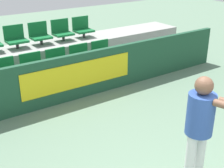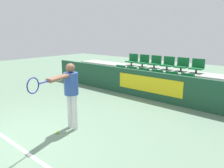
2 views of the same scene
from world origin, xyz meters
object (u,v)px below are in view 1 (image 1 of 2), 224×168
at_px(stadium_chair_9, 40,34).
at_px(stadium_chair_11, 82,28).
at_px(stadium_chair_3, 58,61).
at_px(stadium_chair_1, 5,72).
at_px(tennis_player, 205,124).
at_px(stadium_chair_4, 81,57).
at_px(stadium_chair_8, 16,38).
at_px(stadium_chair_2, 33,67).
at_px(stadium_chair_5, 102,52).
at_px(stadium_chair_10, 62,31).

distance_m(stadium_chair_9, stadium_chair_11, 1.22).
relative_size(stadium_chair_3, stadium_chair_9, 1.00).
bearing_deg(stadium_chair_1, stadium_chair_3, 0.00).
distance_m(stadium_chair_11, tennis_player, 5.29).
relative_size(stadium_chair_4, stadium_chair_8, 1.00).
bearing_deg(stadium_chair_8, stadium_chair_1, -122.13).
height_order(stadium_chair_9, stadium_chair_11, same).
bearing_deg(stadium_chair_9, stadium_chair_2, -122.13).
height_order(stadium_chair_5, stadium_chair_9, stadium_chair_9).
relative_size(stadium_chair_2, tennis_player, 0.32).
bearing_deg(stadium_chair_11, stadium_chair_8, 180.00).
height_order(stadium_chair_2, stadium_chair_10, stadium_chair_10).
bearing_deg(stadium_chair_2, stadium_chair_5, 0.00).
relative_size(stadium_chair_9, stadium_chair_11, 1.00).
xyz_separation_m(stadium_chair_3, stadium_chair_10, (0.61, 0.97, 0.44)).
bearing_deg(stadium_chair_2, stadium_chair_8, 90.00).
xyz_separation_m(stadium_chair_4, stadium_chair_5, (0.61, 0.00, 0.00)).
xyz_separation_m(stadium_chair_2, stadium_chair_8, (0.00, 0.97, 0.44)).
distance_m(stadium_chair_3, stadium_chair_11, 1.61).
distance_m(stadium_chair_4, stadium_chair_11, 1.22).
height_order(stadium_chair_1, tennis_player, tennis_player).
bearing_deg(stadium_chair_4, stadium_chair_2, 180.00).
xyz_separation_m(stadium_chair_3, stadium_chair_4, (0.61, 0.00, 0.00)).
relative_size(stadium_chair_2, stadium_chair_3, 1.00).
distance_m(stadium_chair_10, stadium_chair_11, 0.61).
bearing_deg(stadium_chair_10, tennis_player, -96.39).
bearing_deg(tennis_player, stadium_chair_4, 64.70).
height_order(stadium_chair_1, stadium_chair_5, same).
distance_m(stadium_chair_5, stadium_chair_11, 1.06).
relative_size(stadium_chair_10, stadium_chair_11, 1.00).
distance_m(stadium_chair_9, stadium_chair_10, 0.61).
xyz_separation_m(stadium_chair_1, stadium_chair_2, (0.61, 0.00, 0.00)).
relative_size(stadium_chair_2, stadium_chair_11, 1.00).
height_order(stadium_chair_5, stadium_chair_11, stadium_chair_11).
distance_m(stadium_chair_4, stadium_chair_8, 1.61).
bearing_deg(stadium_chair_9, stadium_chair_4, -57.87).
distance_m(stadium_chair_3, stadium_chair_8, 1.22).
bearing_deg(stadium_chair_3, stadium_chair_1, 180.00).
xyz_separation_m(stadium_chair_2, stadium_chair_11, (1.82, 0.97, 0.44)).
xyz_separation_m(stadium_chair_5, stadium_chair_9, (-1.22, 0.97, 0.44)).
bearing_deg(stadium_chair_4, stadium_chair_8, 141.48).
xyz_separation_m(stadium_chair_8, stadium_chair_10, (1.22, 0.00, 0.00)).
distance_m(stadium_chair_8, tennis_player, 5.20).
bearing_deg(stadium_chair_11, stadium_chair_5, -90.00).
relative_size(stadium_chair_2, stadium_chair_8, 1.00).
relative_size(stadium_chair_2, stadium_chair_9, 1.00).
relative_size(stadium_chair_1, stadium_chair_8, 1.00).
bearing_deg(stadium_chair_1, stadium_chair_5, 0.00).
xyz_separation_m(stadium_chair_9, stadium_chair_10, (0.61, 0.00, 0.00)).
distance_m(stadium_chair_1, stadium_chair_9, 1.61).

